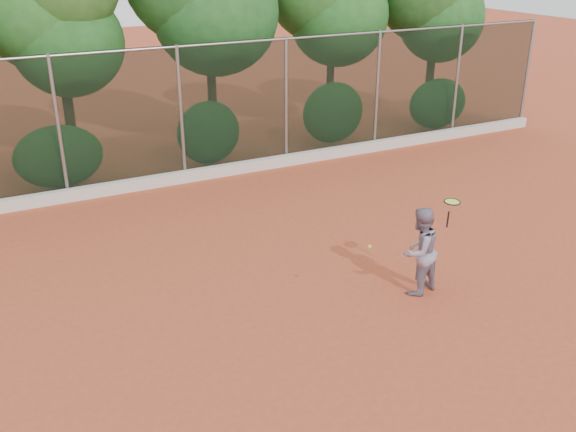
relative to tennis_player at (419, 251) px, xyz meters
name	(u,v)px	position (x,y,z in m)	size (l,w,h in m)	color
ground	(314,301)	(-1.81, 0.54, -0.81)	(80.00, 80.00, 0.00)	#AC4628
concrete_curb	(187,176)	(-1.81, 7.36, -0.66)	(24.00, 0.20, 0.30)	beige
tennis_player	(419,251)	(0.00, 0.00, 0.00)	(0.79, 0.62, 1.63)	gray
chainlink_fence	(181,111)	(-1.81, 7.54, 1.05)	(24.09, 0.09, 3.50)	black
foliage_backdrop	(130,0)	(-2.36, 9.52, 3.59)	(23.70, 3.63, 7.55)	#482E1C
tennis_racket	(452,204)	(0.46, -0.18, 0.88)	(0.29, 0.30, 0.52)	black
tennis_ball_in_flight	(369,247)	(-1.29, -0.32, 0.51)	(0.07, 0.07, 0.07)	#BCCC2E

